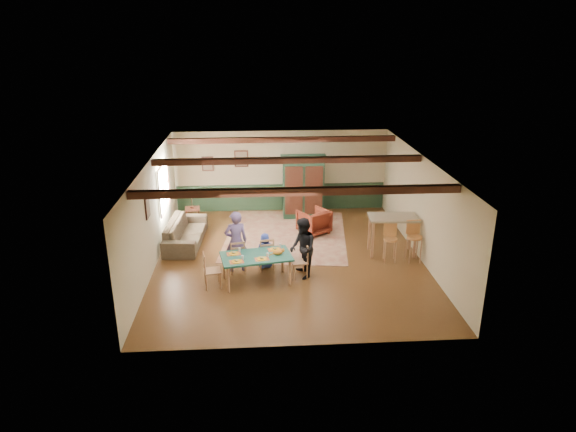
{
  "coord_description": "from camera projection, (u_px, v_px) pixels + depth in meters",
  "views": [
    {
      "loc": [
        -0.86,
        -12.47,
        5.8
      ],
      "look_at": [
        -0.02,
        0.2,
        1.15
      ],
      "focal_mm": 32.0,
      "sensor_mm": 36.0,
      "label": 1
    }
  ],
  "objects": [
    {
      "name": "cat",
      "position": [
        278.0,
        252.0,
        12.26
      ],
      "size": [
        0.35,
        0.19,
        0.17
      ],
      "primitive_type": null,
      "rotation": [
        0.0,
        0.0,
        0.18
      ],
      "color": "orange",
      "rests_on": "dining_table"
    },
    {
      "name": "picture_back_b",
      "position": [
        208.0,
        164.0,
        16.73
      ],
      "size": [
        0.38,
        0.04,
        0.48
      ],
      "primitive_type": null,
      "color": "tan",
      "rests_on": "wall_back"
    },
    {
      "name": "area_rug",
      "position": [
        286.0,
        235.0,
        15.31
      ],
      "size": [
        3.96,
        4.53,
        0.01
      ],
      "primitive_type": "cube",
      "rotation": [
        0.0,
        0.0,
        -0.12
      ],
      "color": "beige",
      "rests_on": "floor"
    },
    {
      "name": "ceiling",
      "position": [
        289.0,
        161.0,
        12.8
      ],
      "size": [
        7.0,
        8.0,
        0.02
      ],
      "primitive_type": "cube",
      "color": "silver",
      "rests_on": "wall_back"
    },
    {
      "name": "place_setting_near_center",
      "position": [
        262.0,
        257.0,
        12.05
      ],
      "size": [
        0.41,
        0.34,
        0.11
      ],
      "primitive_type": null,
      "rotation": [
        0.0,
        0.0,
        0.18
      ],
      "color": "yellow",
      "rests_on": "dining_table"
    },
    {
      "name": "dining_chair_far_left",
      "position": [
        237.0,
        256.0,
        12.87
      ],
      "size": [
        0.45,
        0.47,
        0.88
      ],
      "primitive_type": null,
      "rotation": [
        0.0,
        0.0,
        3.32
      ],
      "color": "#A37251",
      "rests_on": "floor"
    },
    {
      "name": "dining_chair_far_right",
      "position": [
        266.0,
        253.0,
        13.04
      ],
      "size": [
        0.45,
        0.47,
        0.88
      ],
      "primitive_type": null,
      "rotation": [
        0.0,
        0.0,
        3.32
      ],
      "color": "#A37251",
      "rests_on": "floor"
    },
    {
      "name": "table_lamp",
      "position": [
        192.0,
        200.0,
        15.85
      ],
      "size": [
        0.29,
        0.29,
        0.5
      ],
      "primitive_type": null,
      "rotation": [
        0.0,
        0.0,
        0.04
      ],
      "color": "beige",
      "rests_on": "end_table"
    },
    {
      "name": "person_woman",
      "position": [
        303.0,
        248.0,
        12.5
      ],
      "size": [
        0.7,
        0.83,
        1.52
      ],
      "primitive_type": "imported",
      "rotation": [
        0.0,
        0.0,
        -1.39
      ],
      "color": "black",
      "rests_on": "floor"
    },
    {
      "name": "wainscot_back",
      "position": [
        281.0,
        197.0,
        17.31
      ],
      "size": [
        6.95,
        0.03,
        0.9
      ],
      "primitive_type": "cube",
      "color": "#1C3422",
      "rests_on": "floor"
    },
    {
      "name": "sofa",
      "position": [
        186.0,
        232.0,
        14.62
      ],
      "size": [
        1.07,
        2.41,
        0.69
      ],
      "primitive_type": "imported",
      "rotation": [
        0.0,
        0.0,
        1.51
      ],
      "color": "#433829",
      "rests_on": "floor"
    },
    {
      "name": "ceiling_beam_mid",
      "position": [
        288.0,
        160.0,
        13.21
      ],
      "size": [
        6.95,
        0.16,
        0.16
      ],
      "primitive_type": "cube",
      "color": "black",
      "rests_on": "ceiling"
    },
    {
      "name": "place_setting_far_left",
      "position": [
        234.0,
        252.0,
        12.34
      ],
      "size": [
        0.41,
        0.34,
        0.11
      ],
      "primitive_type": null,
      "rotation": [
        0.0,
        0.0,
        0.18
      ],
      "color": "yellow",
      "rests_on": "dining_table"
    },
    {
      "name": "wall_back",
      "position": [
        281.0,
        171.0,
        17.02
      ],
      "size": [
        7.0,
        0.02,
        2.7
      ],
      "primitive_type": "cube",
      "color": "beige",
      "rests_on": "floor"
    },
    {
      "name": "bar_stool_left",
      "position": [
        390.0,
        243.0,
        13.43
      ],
      "size": [
        0.41,
        0.44,
        1.02
      ],
      "primitive_type": null,
      "rotation": [
        0.0,
        0.0,
        -0.12
      ],
      "color": "tan",
      "rests_on": "floor"
    },
    {
      "name": "person_man",
      "position": [
        236.0,
        241.0,
        12.81
      ],
      "size": [
        0.64,
        0.48,
        1.59
      ],
      "primitive_type": "imported",
      "rotation": [
        0.0,
        0.0,
        3.32
      ],
      "color": "#645089",
      "rests_on": "floor"
    },
    {
      "name": "armchair",
      "position": [
        314.0,
        221.0,
        15.35
      ],
      "size": [
        1.1,
        1.11,
        0.74
      ],
      "primitive_type": "imported",
      "rotation": [
        0.0,
        0.0,
        -2.58
      ],
      "color": "#4C150F",
      "rests_on": "floor"
    },
    {
      "name": "counter_table",
      "position": [
        392.0,
        235.0,
        13.88
      ],
      "size": [
        1.35,
        0.84,
        1.08
      ],
      "primitive_type": null,
      "rotation": [
        0.0,
        0.0,
        -0.07
      ],
      "color": "#B5AA8D",
      "rests_on": "floor"
    },
    {
      "name": "dining_chair_end_right",
      "position": [
        299.0,
        261.0,
        12.59
      ],
      "size": [
        0.47,
        0.45,
        0.88
      ],
      "primitive_type": null,
      "rotation": [
        0.0,
        0.0,
        -1.39
      ],
      "color": "#A37251",
      "rests_on": "floor"
    },
    {
      "name": "place_setting_near_left",
      "position": [
        237.0,
        260.0,
        11.92
      ],
      "size": [
        0.41,
        0.34,
        0.11
      ],
      "primitive_type": null,
      "rotation": [
        0.0,
        0.0,
        0.18
      ],
      "color": "yellow",
      "rests_on": "dining_table"
    },
    {
      "name": "picture_left_wall",
      "position": [
        148.0,
        207.0,
        12.35
      ],
      "size": [
        0.04,
        0.42,
        0.52
      ],
      "primitive_type": null,
      "color": "tan",
      "rests_on": "wall_left"
    },
    {
      "name": "dining_table",
      "position": [
        257.0,
        269.0,
        12.38
      ],
      "size": [
        1.8,
        1.21,
        0.69
      ],
      "primitive_type": null,
      "rotation": [
        0.0,
        0.0,
        0.18
      ],
      "color": "#1A5446",
      "rests_on": "floor"
    },
    {
      "name": "floor",
      "position": [
        289.0,
        259.0,
        13.73
      ],
      "size": [
        8.0,
        8.0,
        0.0
      ],
      "primitive_type": "plane",
      "color": "#492B14",
      "rests_on": "ground"
    },
    {
      "name": "armoire",
      "position": [
        303.0,
        187.0,
        16.48
      ],
      "size": [
        1.45,
        0.6,
        2.04
      ],
      "primitive_type": "cube",
      "rotation": [
        0.0,
        0.0,
        -0.01
      ],
      "color": "#143222",
      "rests_on": "floor"
    },
    {
      "name": "picture_back_a",
      "position": [
        241.0,
        159.0,
        16.75
      ],
      "size": [
        0.45,
        0.04,
        0.55
      ],
      "primitive_type": null,
      "color": "tan",
      "rests_on": "wall_back"
    },
    {
      "name": "person_child",
      "position": [
        265.0,
        251.0,
        13.1
      ],
      "size": [
        0.5,
        0.37,
        0.93
      ],
      "primitive_type": "imported",
      "rotation": [
        0.0,
        0.0,
        3.32
      ],
      "color": "#283EA3",
      "rests_on": "floor"
    },
    {
      "name": "window_left",
      "position": [
        164.0,
        188.0,
        14.58
      ],
      "size": [
        0.06,
        1.6,
        1.3
      ],
      "primitive_type": null,
      "color": "white",
      "rests_on": "wall_left"
    },
    {
      "name": "place_setting_far_right",
      "position": [
        275.0,
        248.0,
        12.57
      ],
      "size": [
        0.41,
        0.34,
        0.11
      ],
      "primitive_type": null,
      "rotation": [
        0.0,
        0.0,
        0.18
      ],
      "color": "yellow",
      "rests_on": "dining_table"
    },
    {
      "name": "ceiling_beam_back",
      "position": [
        283.0,
        140.0,
        15.65
      ],
      "size": [
        6.95,
        0.16,
        0.16
      ],
      "primitive_type": "cube",
      "color": "black",
      "rests_on": "ceiling"
    },
    {
      "name": "end_table",
      "position": [
        193.0,
        216.0,
        16.03
      ],
      "size": [
        0.49,
        0.49,
        0.55
      ],
      "primitive_type": null,
      "rotation": [
        0.0,
        0.0,
        0.11
      ],
      "color": "black",
      "rests_on": "floor"
    },
    {
      "name": "wall_left",
      "position": [
        152.0,
        215.0,
        13.05
      ],
      "size": [
        0.02,
        8.0,
        2.7
      ],
      "primitive_type": "cube",
      "color": "beige",
      "rests_on": "floor"
    },
    {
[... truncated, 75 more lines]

